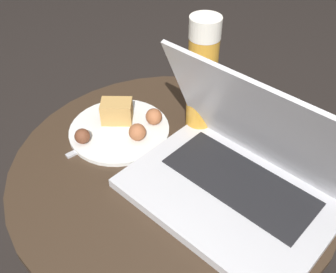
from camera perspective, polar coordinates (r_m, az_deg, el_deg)
table at (r=0.93m, az=0.79°, el=-11.83°), size 0.66×0.66×0.55m
laptop at (r=0.72m, az=10.09°, el=-5.24°), size 0.40×0.31×0.25m
beer_glass at (r=0.81m, az=4.95°, el=8.53°), size 0.06×0.06×0.26m
snack_plate at (r=0.87m, az=-6.88°, el=1.60°), size 0.22×0.22×0.06m
fork at (r=0.86m, az=-8.50°, el=0.04°), size 0.02×0.18×0.00m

